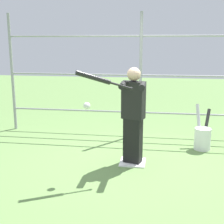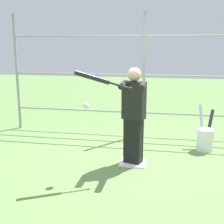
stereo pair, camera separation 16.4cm
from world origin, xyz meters
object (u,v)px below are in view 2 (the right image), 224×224
baseball_bat_swinging (97,79)px  batter (134,113)px  softball_in_flight (86,106)px  bat_bucket (205,138)px

baseball_bat_swinging → batter: bearing=-126.1°
batter → baseball_bat_swinging: 0.93m
batter → baseball_bat_swinging: baseball_bat_swinging is taller
softball_in_flight → bat_bucket: size_ratio=0.12×
bat_bucket → baseball_bat_swinging: bearing=42.3°
batter → baseball_bat_swinging: size_ratio=2.03×
bat_bucket → batter: bearing=36.7°
baseball_bat_swinging → softball_in_flight: bearing=-4.9°
softball_in_flight → bat_bucket: (-1.76, -1.44, -0.81)m
batter → softball_in_flight: size_ratio=15.75×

